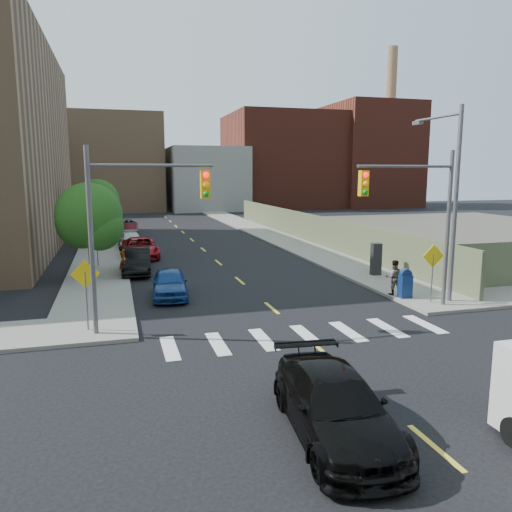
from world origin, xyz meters
TOP-DOWN VIEW (x-y plane):
  - ground at (0.00, 0.00)m, footprint 160.00×160.00m
  - sidewalk_nw at (-7.75, 41.50)m, footprint 3.50×73.00m
  - sidewalk_ne at (7.75, 41.50)m, footprint 3.50×73.00m
  - fence_north at (9.60, 28.00)m, footprint 0.12×44.00m
  - gravel_lot at (28.00, 30.00)m, footprint 36.00×42.00m
  - bg_bldg_west at (-22.00, 70.00)m, footprint 14.00×18.00m
  - bg_bldg_midwest at (-6.00, 72.00)m, footprint 14.00×16.00m
  - bg_bldg_center at (8.00, 70.00)m, footprint 12.00×16.00m
  - bg_bldg_east at (22.00, 72.00)m, footprint 18.00×18.00m
  - bg_bldg_fareast at (38.00, 70.00)m, footprint 14.00×16.00m
  - smokestack at (42.00, 70.00)m, footprint 1.80×1.80m
  - signal_nw at (-5.98, 6.00)m, footprint 4.59×0.30m
  - signal_ne at (5.98, 6.00)m, footprint 4.59×0.30m
  - streetlight_ne at (8.20, 6.90)m, footprint 0.25×3.70m
  - warn_sign_nw at (-7.80, 6.50)m, footprint 1.06×0.06m
  - warn_sign_ne at (7.20, 6.50)m, footprint 1.06×0.06m
  - warn_sign_midwest at (-7.80, 20.00)m, footprint 1.06×0.06m
  - tree_west_near at (-8.00, 16.05)m, footprint 3.66×3.64m
  - tree_west_far at (-8.00, 31.05)m, footprint 3.66×3.64m
  - parked_car_blue at (-4.20, 11.31)m, footprint 2.05×4.31m
  - parked_car_black at (-5.50, 17.67)m, footprint 1.87×4.75m
  - parked_car_red at (-4.98, 23.45)m, footprint 2.56×5.30m
  - parked_car_silver at (-5.50, 28.37)m, footprint 1.92×4.54m
  - parked_car_white at (-5.50, 27.98)m, footprint 2.13×4.40m
  - parked_car_maroon at (-5.50, 33.95)m, footprint 1.98×4.60m
  - parked_car_grey at (-5.50, 39.95)m, footprint 2.13×4.52m
  - black_sedan at (-1.95, -2.91)m, footprint 2.54×5.31m
  - mailbox at (6.52, 7.57)m, footprint 0.58×0.45m
  - payphone at (7.87, 12.79)m, footprint 0.59×0.50m
  - pedestrian_west at (-6.30, 16.11)m, footprint 0.43×0.66m
  - pedestrian_east at (6.30, 8.25)m, footprint 0.97×0.84m

SIDE VIEW (x-z plane):
  - ground at x=0.00m, z-range 0.00..0.00m
  - gravel_lot at x=28.00m, z-range 0.00..0.06m
  - sidewalk_nw at x=-7.75m, z-range 0.00..0.15m
  - sidewalk_ne at x=7.75m, z-range 0.00..0.15m
  - parked_car_grey at x=-5.50m, z-range 0.00..1.25m
  - parked_car_silver at x=-5.50m, z-range 0.00..1.31m
  - parked_car_blue at x=-4.20m, z-range 0.00..1.42m
  - parked_car_white at x=-5.50m, z-range 0.00..1.45m
  - parked_car_red at x=-4.98m, z-range 0.00..1.46m
  - parked_car_maroon at x=-5.50m, z-range 0.00..1.47m
  - black_sedan at x=-1.95m, z-range 0.00..1.49m
  - parked_car_black at x=-5.50m, z-range 0.00..1.54m
  - mailbox at x=6.52m, z-range 0.13..1.52m
  - pedestrian_east at x=6.30m, z-range 0.15..1.86m
  - pedestrian_west at x=-6.30m, z-range 0.15..1.95m
  - payphone at x=7.87m, z-range 0.15..2.00m
  - fence_north at x=9.60m, z-range 0.00..2.50m
  - warn_sign_nw at x=-7.80m, z-range 0.58..3.41m
  - warn_sign_ne at x=7.20m, z-range 0.58..3.41m
  - warn_sign_midwest at x=-7.80m, z-range 0.58..3.41m
  - tree_west_near at x=-8.00m, z-range 0.72..6.24m
  - tree_west_far at x=-8.00m, z-range 0.72..6.24m
  - signal_nw at x=-5.98m, z-range 1.03..8.03m
  - signal_ne at x=5.98m, z-range 1.03..8.03m
  - bg_bldg_center at x=8.00m, z-range 0.00..10.00m
  - streetlight_ne at x=8.20m, z-range 0.72..9.72m
  - bg_bldg_west at x=-22.00m, z-range 0.00..12.00m
  - bg_bldg_midwest at x=-6.00m, z-range 0.00..15.00m
  - bg_bldg_east at x=22.00m, z-range 0.00..16.00m
  - bg_bldg_fareast at x=38.00m, z-range 0.00..18.00m
  - smokestack at x=42.00m, z-range 0.00..28.00m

